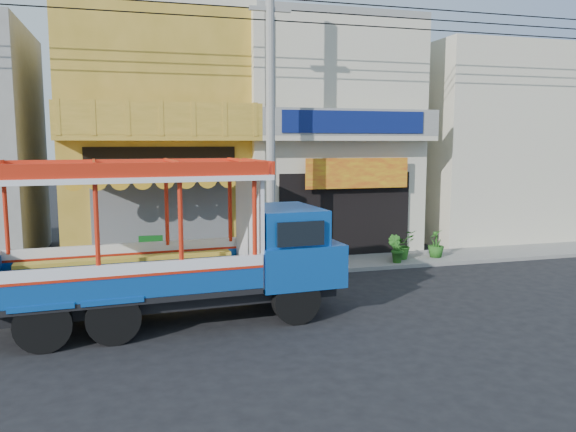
# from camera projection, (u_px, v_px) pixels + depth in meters

# --- Properties ---
(ground) EXTENTS (90.00, 90.00, 0.00)m
(ground) POSITION_uv_depth(u_px,v_px,m) (343.00, 303.00, 13.76)
(ground) COLOR black
(ground) RESTS_ON ground
(sidewalk) EXTENTS (30.00, 2.00, 0.12)m
(sidewalk) POSITION_uv_depth(u_px,v_px,m) (297.00, 266.00, 17.57)
(sidewalk) COLOR slate
(sidewalk) RESTS_ON ground
(shophouse_left) EXTENTS (6.00, 7.50, 8.24)m
(shophouse_left) POSITION_uv_depth(u_px,v_px,m) (156.00, 137.00, 19.75)
(shophouse_left) COLOR #A78425
(shophouse_left) RESTS_ON ground
(shophouse_right) EXTENTS (6.00, 6.75, 8.24)m
(shophouse_right) POSITION_uv_depth(u_px,v_px,m) (318.00, 137.00, 21.36)
(shophouse_right) COLOR beige
(shophouse_right) RESTS_ON ground
(party_pilaster) EXTENTS (0.35, 0.30, 8.00)m
(party_pilaster) POSITION_uv_depth(u_px,v_px,m) (259.00, 139.00, 17.60)
(party_pilaster) COLOR beige
(party_pilaster) RESTS_ON ground
(filler_building_right) EXTENTS (6.00, 6.00, 7.60)m
(filler_building_right) POSITION_uv_depth(u_px,v_px,m) (477.00, 145.00, 23.31)
(filler_building_right) COLOR beige
(filler_building_right) RESTS_ON ground
(utility_pole) EXTENTS (28.00, 0.26, 9.00)m
(utility_pole) POSITION_uv_depth(u_px,v_px,m) (275.00, 103.00, 16.02)
(utility_pole) COLOR gray
(utility_pole) RESTS_ON ground
(songthaew_truck) EXTENTS (7.70, 2.93, 3.53)m
(songthaew_truck) POSITION_uv_depth(u_px,v_px,m) (195.00, 244.00, 12.25)
(songthaew_truck) COLOR black
(songthaew_truck) RESTS_ON ground
(green_sign) EXTENTS (0.70, 0.36, 1.06)m
(green_sign) POSITION_uv_depth(u_px,v_px,m) (151.00, 256.00, 16.57)
(green_sign) COLOR black
(green_sign) RESTS_ON sidewalk
(potted_plant_a) EXTENTS (1.05, 0.98, 0.95)m
(potted_plant_a) POSITION_uv_depth(u_px,v_px,m) (402.00, 244.00, 18.34)
(potted_plant_a) COLOR #25601B
(potted_plant_a) RESTS_ON sidewalk
(potted_plant_b) EXTENTS (0.62, 0.62, 0.88)m
(potted_plant_b) POSITION_uv_depth(u_px,v_px,m) (396.00, 249.00, 17.76)
(potted_plant_b) COLOR #25601B
(potted_plant_b) RESTS_ON sidewalk
(potted_plant_c) EXTENTS (0.71, 0.71, 0.93)m
(potted_plant_c) POSITION_uv_depth(u_px,v_px,m) (436.00, 243.00, 18.58)
(potted_plant_c) COLOR #25601B
(potted_plant_c) RESTS_ON sidewalk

